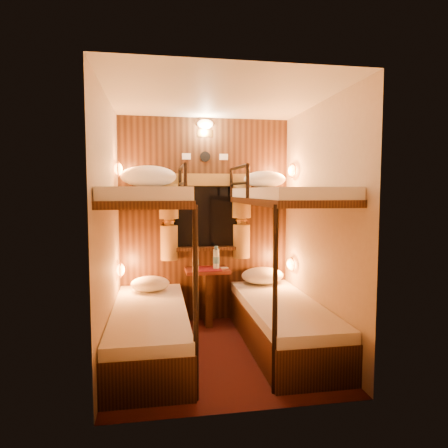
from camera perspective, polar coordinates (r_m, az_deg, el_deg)
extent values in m
plane|color=#370F0F|center=(4.02, -0.75, -17.89)|extent=(2.10, 2.10, 0.00)
plane|color=silver|center=(3.81, -0.79, 17.64)|extent=(2.10, 2.10, 0.00)
plane|color=#C6B293|center=(4.77, -2.73, 0.54)|extent=(2.40, 0.00, 2.40)
plane|color=#C6B293|center=(2.71, 2.68, -2.67)|extent=(2.40, 0.00, 2.40)
plane|color=#C6B293|center=(3.71, -16.21, -0.84)|extent=(0.00, 2.40, 2.40)
plane|color=#C6B293|center=(4.01, 13.50, -0.38)|extent=(0.00, 2.40, 2.40)
cube|color=black|center=(4.75, -2.70, 0.52)|extent=(2.00, 0.03, 2.40)
cube|color=black|center=(3.99, -10.54, -15.51)|extent=(0.70, 1.90, 0.35)
cube|color=white|center=(3.91, -10.60, -12.41)|extent=(0.68, 1.88, 0.10)
cube|color=black|center=(3.74, -10.84, 3.14)|extent=(0.70, 1.90, 0.06)
cube|color=white|center=(3.74, -10.86, 4.37)|extent=(0.68, 1.88, 0.10)
cylinder|color=black|center=(2.97, -4.07, -11.38)|extent=(0.04, 0.04, 1.45)
cylinder|color=black|center=(4.63, -6.30, 5.84)|extent=(0.04, 0.04, 0.32)
cylinder|color=black|center=(3.78, -5.54, 6.10)|extent=(0.04, 0.04, 0.32)
cylinder|color=black|center=(4.21, -5.98, 8.13)|extent=(0.04, 0.85, 0.04)
cylinder|color=black|center=(4.20, -5.96, 5.82)|extent=(0.03, 0.85, 0.03)
cube|color=black|center=(4.17, 8.25, -14.55)|extent=(0.70, 1.90, 0.35)
cube|color=white|center=(4.10, 8.29, -11.58)|extent=(0.68, 1.88, 0.10)
cube|color=black|center=(3.94, 8.47, 3.25)|extent=(0.70, 1.90, 0.06)
cube|color=white|center=(3.94, 8.48, 4.41)|extent=(0.68, 1.88, 0.10)
cylinder|color=black|center=(3.08, 7.30, -10.79)|extent=(0.04, 0.04, 1.45)
cylinder|color=black|center=(4.70, 1.05, 5.85)|extent=(0.04, 0.04, 0.32)
cylinder|color=black|center=(3.87, 3.41, 6.08)|extent=(0.04, 0.04, 0.32)
cylinder|color=black|center=(4.29, 2.12, 8.09)|extent=(0.04, 0.85, 0.04)
cylinder|color=black|center=(4.29, 2.11, 5.82)|extent=(0.03, 0.85, 0.03)
cube|color=black|center=(4.73, -2.68, 1.11)|extent=(0.98, 0.02, 0.78)
cube|color=black|center=(4.72, -2.66, 1.10)|extent=(0.90, 0.01, 0.70)
cube|color=black|center=(4.72, -2.59, -3.53)|extent=(1.00, 0.12, 0.04)
cube|color=olive|center=(4.69, -2.64, 6.34)|extent=(1.10, 0.06, 0.14)
cylinder|color=olive|center=(4.64, -7.90, 3.23)|extent=(0.22, 0.22, 0.40)
cylinder|color=olive|center=(4.66, -7.87, 0.40)|extent=(0.11, 0.11, 0.12)
cylinder|color=olive|center=(4.68, -7.83, -2.66)|extent=(0.20, 0.20, 0.40)
torus|color=#B47B34|center=(4.66, -7.87, 0.40)|extent=(0.14, 0.14, 0.02)
cylinder|color=olive|center=(4.75, 2.55, 3.30)|extent=(0.22, 0.22, 0.40)
cylinder|color=olive|center=(4.76, 2.54, 0.53)|extent=(0.11, 0.11, 0.12)
cylinder|color=olive|center=(4.79, 2.53, -2.45)|extent=(0.20, 0.20, 0.40)
torus|color=#B47B34|center=(4.76, 2.54, 0.53)|extent=(0.14, 0.14, 0.02)
cylinder|color=black|center=(4.74, -2.71, 9.59)|extent=(0.12, 0.02, 0.12)
cube|color=silver|center=(4.72, -5.40, 9.60)|extent=(0.10, 0.01, 0.07)
cube|color=silver|center=(4.77, -0.05, 9.56)|extent=(0.10, 0.01, 0.07)
cube|color=#B47B34|center=(4.77, -2.72, 12.83)|extent=(0.18, 0.01, 0.08)
ellipsoid|color=#FFCC8C|center=(4.76, -2.70, 14.05)|extent=(0.18, 0.09, 0.11)
ellipsoid|color=orange|center=(4.47, -14.53, -6.36)|extent=(0.08, 0.20, 0.13)
torus|color=#B47B34|center=(4.47, -14.53, -6.36)|extent=(0.02, 0.17, 0.17)
ellipsoid|color=orange|center=(4.39, -14.82, 7.60)|extent=(0.08, 0.20, 0.13)
torus|color=#B47B34|center=(4.39, -14.82, 7.60)|extent=(0.02, 0.17, 0.17)
ellipsoid|color=orange|center=(4.71, 9.56, -5.71)|extent=(0.08, 0.20, 0.13)
torus|color=#B47B34|center=(4.71, 9.56, -5.71)|extent=(0.02, 0.17, 0.17)
ellipsoid|color=orange|center=(4.64, 9.75, 7.53)|extent=(0.08, 0.20, 0.13)
torus|color=#B47B34|center=(4.64, 9.75, 7.53)|extent=(0.02, 0.17, 0.17)
cube|color=#612B16|center=(4.65, -2.40, -6.67)|extent=(0.50, 0.34, 0.04)
cube|color=black|center=(4.72, -2.38, -10.53)|extent=(0.08, 0.30, 0.61)
cube|color=maroon|center=(4.64, -2.40, -6.40)|extent=(0.30, 0.34, 0.01)
cylinder|color=#99BFE5|center=(4.61, -4.07, -5.31)|extent=(0.06, 0.06, 0.19)
cylinder|color=teal|center=(4.61, -4.07, -5.43)|extent=(0.07, 0.07, 0.07)
cylinder|color=teal|center=(4.59, -4.08, -3.90)|extent=(0.03, 0.03, 0.03)
cylinder|color=#99BFE5|center=(4.64, -1.13, -5.01)|extent=(0.07, 0.07, 0.22)
cylinder|color=teal|center=(4.65, -1.13, -5.15)|extent=(0.08, 0.08, 0.08)
cylinder|color=teal|center=(4.62, -1.13, -3.37)|extent=(0.04, 0.04, 0.03)
cube|color=silver|center=(4.69, 0.04, -6.26)|extent=(0.09, 0.07, 0.01)
cube|color=silver|center=(4.70, -1.02, -6.25)|extent=(0.08, 0.08, 0.00)
ellipsoid|color=white|center=(4.48, -10.50, -8.38)|extent=(0.42, 0.30, 0.17)
ellipsoid|color=white|center=(4.76, 5.51, -7.34)|extent=(0.50, 0.36, 0.20)
ellipsoid|color=white|center=(4.39, -10.73, 6.69)|extent=(0.59, 0.42, 0.23)
ellipsoid|color=white|center=(4.60, 5.82, 6.37)|extent=(0.48, 0.35, 0.19)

